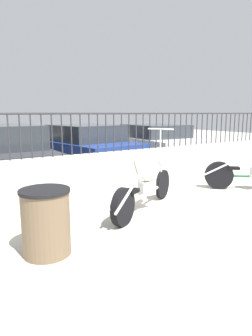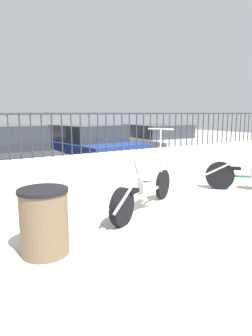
% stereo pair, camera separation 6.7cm
% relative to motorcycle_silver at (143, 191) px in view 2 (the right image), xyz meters
% --- Properties ---
extents(ground_plane, '(40.00, 40.00, 0.00)m').
position_rel_motorcycle_silver_xyz_m(ground_plane, '(0.84, -1.25, -0.38)').
color(ground_plane, '#B7B2A5').
extents(low_wall, '(8.33, 0.18, 0.94)m').
position_rel_motorcycle_silver_xyz_m(low_wall, '(0.84, 1.12, 0.09)').
color(low_wall, beige).
rests_on(low_wall, ground_plane).
extents(fence_railing, '(8.33, 0.04, 0.79)m').
position_rel_motorcycle_silver_xyz_m(fence_railing, '(0.84, 1.12, 1.08)').
color(fence_railing, '#2D2D33').
rests_on(fence_railing, low_wall).
extents(motorcycle_silver, '(2.15, 1.21, 1.44)m').
position_rel_motorcycle_silver_xyz_m(motorcycle_silver, '(0.00, 0.00, 0.00)').
color(motorcycle_silver, black).
rests_on(motorcycle_silver, ground_plane).
extents(motorcycle_green, '(1.69, 1.59, 1.45)m').
position_rel_motorcycle_silver_xyz_m(motorcycle_green, '(2.93, -0.12, 0.00)').
color(motorcycle_green, black).
rests_on(motorcycle_green, ground_plane).
extents(trash_bin, '(0.61, 0.61, 0.83)m').
position_rel_motorcycle_silver_xyz_m(trash_bin, '(-1.96, -0.61, 0.03)').
color(trash_bin, brown).
rests_on(trash_bin, ground_plane).
extents(car_dark_grey, '(2.02, 4.42, 1.45)m').
position_rel_motorcycle_silver_xyz_m(car_dark_grey, '(-1.54, 3.67, 0.33)').
color(car_dark_grey, black).
rests_on(car_dark_grey, ground_plane).
extents(car_blue, '(2.26, 4.09, 1.39)m').
position_rel_motorcycle_silver_xyz_m(car_blue, '(0.82, 3.99, 0.32)').
color(car_blue, black).
rests_on(car_blue, ground_plane).
extents(car_white, '(2.14, 4.10, 1.34)m').
position_rel_motorcycle_silver_xyz_m(car_white, '(3.43, 3.96, 0.30)').
color(car_white, black).
rests_on(car_white, ground_plane).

